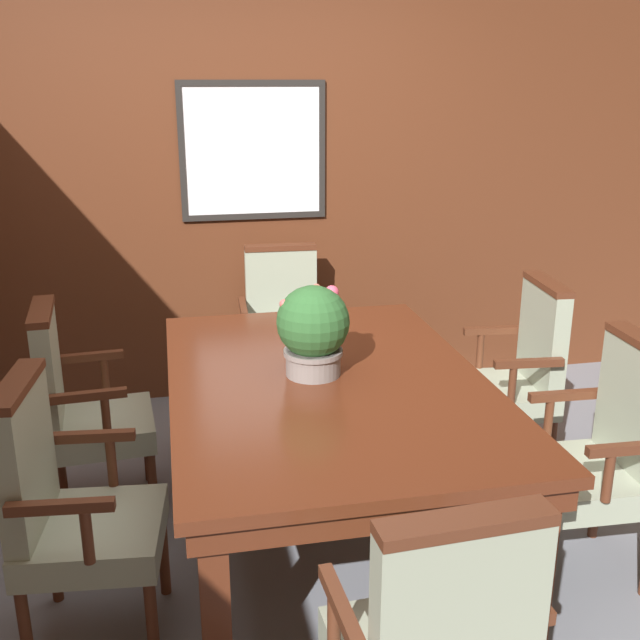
% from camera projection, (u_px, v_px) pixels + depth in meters
% --- Properties ---
extents(ground_plane, '(14.00, 14.00, 0.00)m').
position_uv_depth(ground_plane, '(294.00, 554.00, 3.12)').
color(ground_plane, gray).
extents(wall_back, '(7.20, 0.08, 2.45)m').
position_uv_depth(wall_back, '(241.00, 196.00, 4.41)').
color(wall_back, '#5B2D19').
rests_on(wall_back, ground_plane).
extents(dining_table, '(1.27, 1.88, 0.73)m').
position_uv_depth(dining_table, '(327.00, 398.00, 3.06)').
color(dining_table, '#562614').
rests_on(dining_table, ground_plane).
extents(chair_head_far, '(0.52, 0.49, 0.98)m').
position_uv_depth(chair_head_far, '(284.00, 326.00, 4.34)').
color(chair_head_far, '#562B19').
rests_on(chair_head_far, ground_plane).
extents(chair_right_far, '(0.51, 0.53, 0.98)m').
position_uv_depth(chair_right_far, '(517.00, 371.00, 3.66)').
color(chair_right_far, '#562B19').
rests_on(chair_right_far, ground_plane).
extents(chair_left_near, '(0.51, 0.53, 0.98)m').
position_uv_depth(chair_left_near, '(67.00, 505.00, 2.52)').
color(chair_left_near, '#562B19').
rests_on(chair_left_near, ground_plane).
extents(chair_right_near, '(0.48, 0.52, 0.98)m').
position_uv_depth(chair_right_near, '(602.00, 451.00, 2.88)').
color(chair_right_near, '#562B19').
rests_on(chair_right_near, ground_plane).
extents(chair_left_far, '(0.50, 0.53, 0.98)m').
position_uv_depth(chair_left_far, '(80.00, 405.00, 3.29)').
color(chair_left_far, '#562B19').
rests_on(chair_left_far, ground_plane).
extents(potted_plant, '(0.30, 0.30, 0.38)m').
position_uv_depth(potted_plant, '(313.00, 329.00, 3.01)').
color(potted_plant, gray).
rests_on(potted_plant, dining_table).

